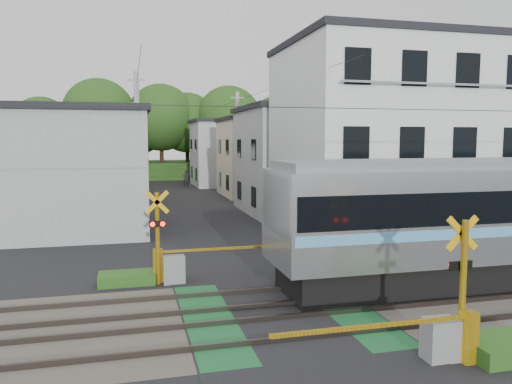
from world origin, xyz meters
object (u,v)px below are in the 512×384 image
object	(u,v)px
crossing_signal_near	(446,328)
apartment_block	(390,140)
crossing_signal_far	(171,261)
pedestrian	(186,179)

from	to	relation	value
crossing_signal_near	apartment_block	xyz separation A→B (m)	(5.91, 13.15, 3.94)
crossing_signal_far	pedestrian	world-z (taller)	crossing_signal_far
crossing_signal_near	pedestrian	distance (m)	39.61
pedestrian	crossing_signal_near	bearing A→B (deg)	87.52
crossing_signal_near	pedestrian	bearing A→B (deg)	91.61
crossing_signal_near	crossing_signal_far	xyz separation A→B (m)	(-5.17, 7.31, 0.00)
crossing_signal_near	pedestrian	xyz separation A→B (m)	(-1.11, 39.60, 0.19)
crossing_signal_near	crossing_signal_far	world-z (taller)	same
crossing_signal_near	crossing_signal_far	size ratio (longest dim) A/B	1.00
crossing_signal_near	pedestrian	size ratio (longest dim) A/B	2.63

